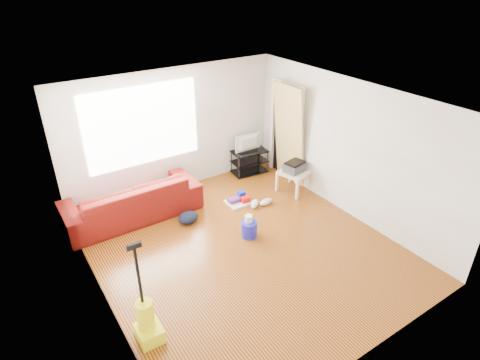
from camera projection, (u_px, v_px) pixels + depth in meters
room at (243, 177)px, 6.20m from camera, size 4.51×5.01×2.51m
sofa at (134, 216)px, 7.51m from camera, size 2.46×0.96×0.72m
tv_stand at (249, 161)px, 8.95m from camera, size 0.81×0.52×0.53m
tv at (250, 143)px, 8.74m from camera, size 0.65×0.08×0.37m
side_table at (294, 174)px, 8.19m from camera, size 0.67×0.67×0.44m
printer at (295, 167)px, 8.10m from camera, size 0.46×0.38×0.21m
bucket at (249, 236)px, 6.97m from camera, size 0.36×0.36×0.28m
toilet_paper at (248, 225)px, 6.89m from camera, size 0.13×0.13×0.12m
cleaning_tray at (239, 200)px, 7.90m from camera, size 0.50×0.41×0.18m
backpack at (188, 222)px, 7.32m from camera, size 0.43×0.37×0.21m
sneakers at (260, 203)px, 7.80m from camera, size 0.53×0.29×0.12m
vacuum at (147, 322)px, 4.95m from camera, size 0.31×0.35×1.44m
door_panel at (286, 179)px, 8.78m from camera, size 0.26×0.85×2.11m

